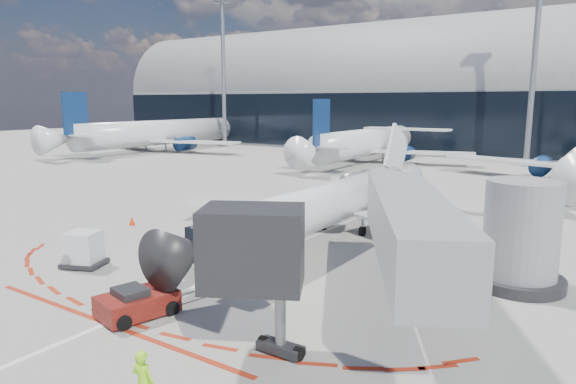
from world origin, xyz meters
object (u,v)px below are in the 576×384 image
Objects in this scene: ramp_worker at (143,383)px; uld_container at (84,249)px; pushback_tug at (137,303)px; regional_jet at (333,202)px.

uld_container is at bearing -38.71° from ramp_worker.
uld_container is at bearing 173.46° from pushback_tug.
ramp_worker reaches higher than pushback_tug.
pushback_tug is 6.74m from ramp_worker.
ramp_worker is (4.55, -18.67, -1.28)m from regional_jet.
pushback_tug is at bearing -48.47° from ramp_worker.
regional_jet is at bearing -86.05° from ramp_worker.
regional_jet reaches higher than pushback_tug.
ramp_worker is (5.25, -4.21, 0.40)m from pushback_tug.
ramp_worker is 0.78× the size of uld_container.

